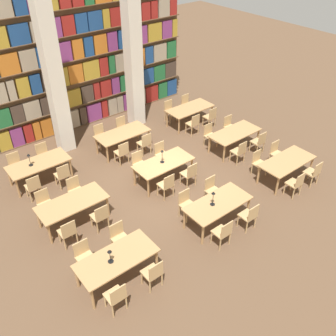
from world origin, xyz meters
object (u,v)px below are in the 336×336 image
reading_table_3 (72,204)px  chair_34 (210,117)px  chair_21 (210,135)px  desk_lamp_3 (29,158)px  desk_lamp_0 (110,254)px  reading_table_5 (235,134)px  chair_9 (259,162)px  reading_table_8 (190,110)px  chair_4 (223,232)px  chair_30 (145,143)px  reading_table_7 (123,135)px  chair_5 (186,203)px  chair_2 (153,273)px  chair_31 (123,127)px  chair_33 (170,110)px  chair_13 (45,203)px  chair_35 (187,104)px  chair_26 (63,175)px  chair_32 (193,123)px  pillar_left (53,72)px  chair_11 (276,153)px  chair_7 (212,190)px  reading_table_2 (287,163)px  chair_16 (167,185)px  chair_28 (122,152)px  chair_25 (16,165)px  chair_27 (44,155)px  reading_table_1 (218,205)px  desk_lamp_2 (162,154)px  chair_12 (68,232)px  reading_table_0 (117,260)px  chair_19 (161,154)px  chair_20 (239,151)px  chair_6 (249,216)px  chair_17 (139,163)px  chair_10 (313,172)px  chair_8 (296,183)px  reading_table_6 (39,165)px  chair_23 (229,126)px  chair_29 (101,135)px  chair_24 (33,186)px  chair_0 (116,296)px  chair_15 (75,190)px

reading_table_3 → chair_34: size_ratio=2.22×
chair_21 → desk_lamp_3: size_ratio=2.01×
desk_lamp_0 → reading_table_5: (6.77, 2.39, -0.34)m
chair_9 → reading_table_8: chair_9 is taller
chair_4 → chair_30: (1.00, 4.98, 0.00)m
desk_lamp_0 → reading_table_7: 6.04m
chair_5 → reading_table_3: bearing=-34.3°
chair_2 → chair_9: size_ratio=1.00×
chair_30 → chair_31: (0.00, 1.49, 0.00)m
reading_table_5 → chair_33: (-0.45, 3.27, -0.17)m
chair_13 → chair_31: bearing=-150.5°
chair_35 → chair_34: bearing=90.0°
chair_26 → chair_32: 5.57m
pillar_left → chair_11: pillar_left is taller
chair_7 → chair_35: (3.26, 4.98, 0.00)m
chair_9 → chair_26: size_ratio=1.00×
reading_table_2 → chair_16: (-3.69, 1.71, -0.17)m
chair_7 → chair_28: (-1.02, 3.49, 0.00)m
chair_16 → chair_25: same height
chair_27 → chair_26: bearing=90.0°
reading_table_1 → desk_lamp_2: 2.61m
reading_table_1 → chair_34: bearing=48.2°
chair_12 → chair_21: size_ratio=1.00×
reading_table_0 → desk_lamp_2: 4.17m
chair_27 → chair_32: same height
chair_2 → desk_lamp_3: desk_lamp_3 is taller
chair_16 → chair_25: bearing=129.4°
chair_19 → chair_7: bearing=90.1°
reading_table_1 → chair_27: chair_27 is taller
chair_20 → reading_table_7: (-2.75, 3.28, 0.17)m
chair_6 → chair_32: 5.50m
chair_28 → chair_30: (0.98, 0.00, 0.00)m
chair_5 → chair_17: same height
chair_2 → chair_10: bearing=0.1°
chair_8 → chair_26: same height
chair_6 → chair_17: same height
chair_27 → chair_35: 6.51m
reading_table_6 → chair_31: size_ratio=2.22×
reading_table_6 → chair_23: bearing=-14.9°
reading_table_7 → chair_29: chair_29 is taller
pillar_left → chair_24: bearing=-134.2°
chair_0 → chair_9: (6.58, 1.50, 0.00)m
chair_12 → chair_25: (0.05, 3.96, 0.00)m
chair_35 → chair_5: bearing=49.2°
chair_8 → chair_20: size_ratio=1.00×
chair_30 → chair_35: (3.30, 1.49, 0.00)m
chair_4 → chair_27: 6.90m
reading_table_1 → chair_15: 4.33m
chair_7 → reading_table_8: bearing=-123.4°
chair_9 → chair_11: (0.94, 0.00, 0.00)m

